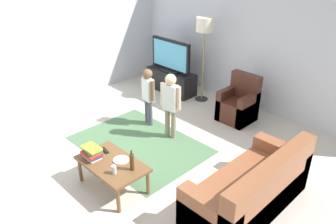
{
  "coord_description": "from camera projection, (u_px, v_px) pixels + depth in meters",
  "views": [
    {
      "loc": [
        3.45,
        -2.79,
        3.12
      ],
      "look_at": [
        0.0,
        0.6,
        0.65
      ],
      "focal_mm": 35.96,
      "sensor_mm": 36.0,
      "label": 1
    }
  ],
  "objects": [
    {
      "name": "ground",
      "position": [
        141.0,
        160.0,
        5.35
      ],
      "size": [
        7.8,
        7.8,
        0.0
      ],
      "primitive_type": "plane",
      "color": "beige"
    },
    {
      "name": "floor_lamp",
      "position": [
        205.0,
        29.0,
        6.7
      ],
      "size": [
        0.36,
        0.36,
        1.78
      ],
      "color": "#262626",
      "rests_on": "ground"
    },
    {
      "name": "plate",
      "position": [
        121.0,
        160.0,
        4.62
      ],
      "size": [
        0.22,
        0.22,
        0.02
      ],
      "color": "white",
      "rests_on": "coffee_table"
    },
    {
      "name": "tv",
      "position": [
        171.0,
        56.0,
        7.42
      ],
      "size": [
        1.1,
        0.28,
        0.71
      ],
      "color": "black",
      "rests_on": "tv_stand"
    },
    {
      "name": "soda_can",
      "position": [
        114.0,
        170.0,
        4.34
      ],
      "size": [
        0.07,
        0.07,
        0.12
      ],
      "primitive_type": "cylinder",
      "color": "silver",
      "rests_on": "coffee_table"
    },
    {
      "name": "child_near_tv",
      "position": [
        148.0,
        92.0,
        6.12
      ],
      "size": [
        0.36,
        0.18,
        1.1
      ],
      "color": "#4C4C59",
      "rests_on": "ground"
    },
    {
      "name": "child_center",
      "position": [
        171.0,
        100.0,
        5.68
      ],
      "size": [
        0.39,
        0.19,
        1.18
      ],
      "color": "gray",
      "rests_on": "ground"
    },
    {
      "name": "couch",
      "position": [
        253.0,
        191.0,
        4.25
      ],
      "size": [
        0.8,
        1.8,
        0.86
      ],
      "color": "brown",
      "rests_on": "ground"
    },
    {
      "name": "tv_stand",
      "position": [
        171.0,
        81.0,
        7.7
      ],
      "size": [
        1.2,
        0.44,
        0.5
      ],
      "color": "black",
      "rests_on": "ground"
    },
    {
      "name": "wall_back",
      "position": [
        255.0,
        41.0,
        6.61
      ],
      "size": [
        6.0,
        0.12,
        2.7
      ],
      "primitive_type": "cube",
      "color": "silver",
      "rests_on": "ground"
    },
    {
      "name": "bottle",
      "position": [
        132.0,
        162.0,
        4.39
      ],
      "size": [
        0.06,
        0.06,
        0.3
      ],
      "color": "#4C3319",
      "rests_on": "coffee_table"
    },
    {
      "name": "wall_left",
      "position": [
        40.0,
        41.0,
        6.64
      ],
      "size": [
        0.12,
        6.0,
        2.7
      ],
      "primitive_type": "cube",
      "color": "silver",
      "rests_on": "ground"
    },
    {
      "name": "coffee_table",
      "position": [
        112.0,
        165.0,
        4.61
      ],
      "size": [
        1.0,
        0.6,
        0.42
      ],
      "color": "brown",
      "rests_on": "ground"
    },
    {
      "name": "tv_remote",
      "position": [
        105.0,
        150.0,
        4.83
      ],
      "size": [
        0.18,
        0.08,
        0.02
      ],
      "primitive_type": "cube",
      "rotation": [
        0.0,
        0.0,
        -0.19
      ],
      "color": "black",
      "rests_on": "coffee_table"
    },
    {
      "name": "book_stack",
      "position": [
        92.0,
        152.0,
        4.65
      ],
      "size": [
        0.29,
        0.24,
        0.17
      ],
      "color": "white",
      "rests_on": "coffee_table"
    },
    {
      "name": "armchair",
      "position": [
        239.0,
        105.0,
        6.46
      ],
      "size": [
        0.6,
        0.6,
        0.9
      ],
      "color": "#472319",
      "rests_on": "ground"
    },
    {
      "name": "area_rug",
      "position": [
        139.0,
        144.0,
        5.76
      ],
      "size": [
        2.2,
        1.6,
        0.01
      ],
      "primitive_type": "cube",
      "color": "#4C724C",
      "rests_on": "ground"
    }
  ]
}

